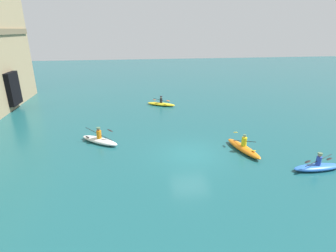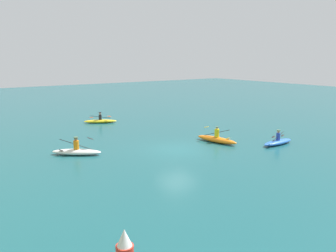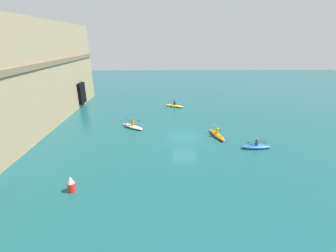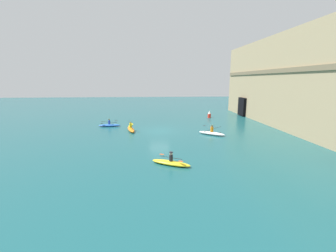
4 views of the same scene
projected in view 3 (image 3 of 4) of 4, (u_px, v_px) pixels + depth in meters
The scene contains 6 objects.
ground_plane at pixel (185, 137), 25.43m from camera, with size 120.00×120.00×0.00m, color #195156.
kayak_white at pixel (133, 126), 27.80m from camera, with size 2.64×3.06×1.21m.
kayak_yellow at pixel (175, 106), 36.65m from camera, with size 2.14×3.15×1.06m.
kayak_blue at pixel (256, 146), 22.59m from camera, with size 0.89×3.00×1.10m.
kayak_orange at pixel (217, 134), 25.33m from camera, with size 3.50×1.47×1.22m.
marker_buoy at pixel (71, 184), 16.05m from camera, with size 0.55×0.55×1.23m.
Camera 3 is at (-23.25, 2.53, 10.23)m, focal length 24.00 mm.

